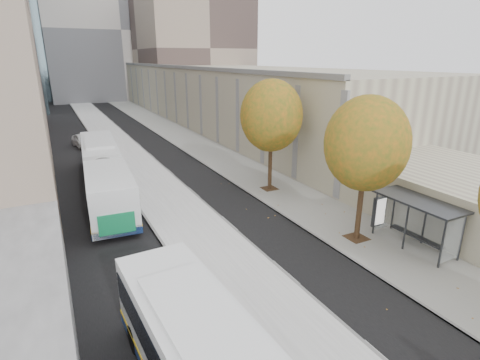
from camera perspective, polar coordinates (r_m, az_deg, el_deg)
bus_platform at (r=37.11m, az=-16.26°, el=2.95°), size 4.25×150.00×0.15m
sidewalk at (r=39.30m, az=-4.76°, el=4.39°), size 4.75×150.00×0.08m
building_tan at (r=69.54m, az=-5.37°, el=13.65°), size 18.00×92.00×8.00m
building_far_block at (r=97.89m, az=-18.68°, el=20.57°), size 30.00×18.00×30.00m
bus_shelter at (r=20.84m, az=25.88°, el=-3.81°), size 1.90×4.40×2.53m
tree_c at (r=19.70m, az=18.70°, el=5.23°), size 4.20×4.20×7.28m
tree_d at (r=26.61m, az=4.80°, el=9.72°), size 4.40×4.40×7.60m
bus_far at (r=28.72m, az=-20.08°, el=1.39°), size 3.77×17.72×2.93m
distant_car at (r=44.70m, az=-22.85°, el=5.57°), size 2.33×4.33×1.40m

